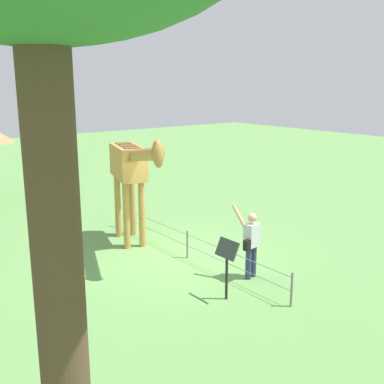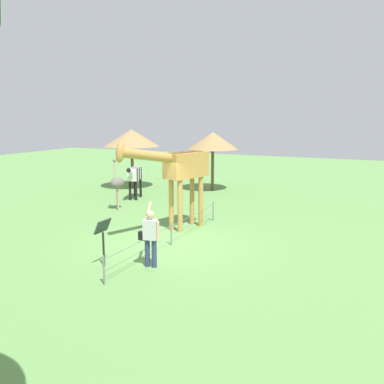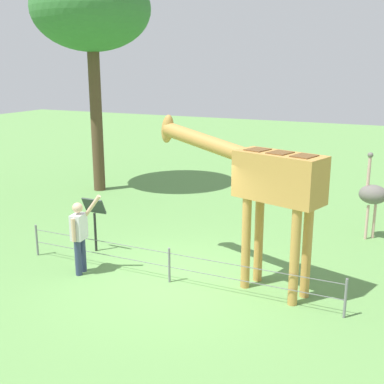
% 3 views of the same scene
% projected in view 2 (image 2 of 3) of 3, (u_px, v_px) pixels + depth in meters
% --- Properties ---
extents(ground_plane, '(60.00, 60.00, 0.00)m').
position_uv_depth(ground_plane, '(168.00, 245.00, 13.43)').
color(ground_plane, '#60934C').
extents(giraffe, '(3.93, 1.64, 3.32)m').
position_uv_depth(giraffe, '(179.00, 169.00, 14.78)').
color(giraffe, '#BC8942').
rests_on(giraffe, ground_plane).
extents(visitor, '(0.60, 0.58, 1.74)m').
position_uv_depth(visitor, '(150.00, 235.00, 11.34)').
color(visitor, navy).
rests_on(visitor, ground_plane).
extents(zebra, '(1.82, 0.79, 1.66)m').
position_uv_depth(zebra, '(135.00, 175.00, 20.55)').
color(zebra, black).
rests_on(zebra, ground_plane).
extents(ostrich, '(0.70, 0.56, 2.25)m').
position_uv_depth(ostrich, '(117.00, 183.00, 18.15)').
color(ostrich, '#CC9E93').
rests_on(ostrich, ground_plane).
extents(shade_hut_near, '(3.07, 3.07, 3.31)m').
position_uv_depth(shade_hut_near, '(132.00, 138.00, 23.26)').
color(shade_hut_near, brown).
rests_on(shade_hut_near, ground_plane).
extents(shade_hut_far, '(2.73, 2.73, 3.19)m').
position_uv_depth(shade_hut_far, '(213.00, 141.00, 22.55)').
color(shade_hut_far, brown).
rests_on(shade_hut_far, ground_plane).
extents(info_sign, '(0.56, 0.21, 1.32)m').
position_uv_depth(info_sign, '(103.00, 232.00, 11.41)').
color(info_sign, black).
rests_on(info_sign, ground_plane).
extents(wire_fence, '(7.05, 0.05, 0.75)m').
position_uv_depth(wire_fence, '(171.00, 233.00, 13.31)').
color(wire_fence, slate).
rests_on(wire_fence, ground_plane).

